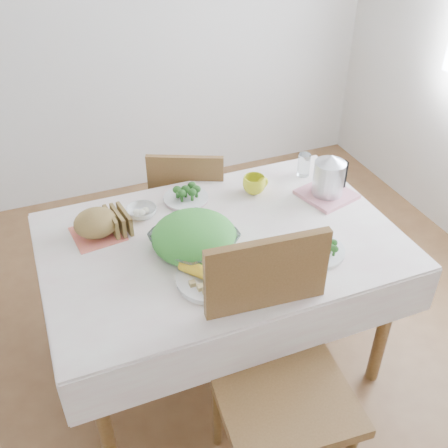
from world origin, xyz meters
name	(u,v)px	position (x,y,z in m)	size (l,w,h in m)	color
floor	(222,356)	(0.00, 0.00, 0.00)	(3.60, 3.60, 0.00)	brown
dining_table	(222,303)	(0.00, 0.00, 0.38)	(1.40, 0.90, 0.75)	brown
tablecloth	(221,240)	(0.00, 0.00, 0.76)	(1.50, 1.00, 0.01)	white
chair_near	(282,402)	(-0.01, -0.64, 0.47)	(0.48, 0.48, 1.06)	brown
chair_far	(191,208)	(0.09, 0.69, 0.46)	(0.40, 0.40, 0.89)	brown
salad_bowl	(194,241)	(-0.13, -0.02, 0.80)	(0.33, 0.33, 0.08)	white
dinner_plate_left	(212,279)	(-0.13, -0.23, 0.77)	(0.28, 0.28, 0.02)	white
dinner_plate_right	(316,251)	(0.33, -0.23, 0.77)	(0.24, 0.24, 0.02)	white
broccoli_plate	(186,198)	(-0.05, 0.34, 0.77)	(0.21, 0.21, 0.02)	beige
napkin	(98,234)	(-0.48, 0.23, 0.76)	(0.21, 0.21, 0.00)	#EC7058
bread_loaf	(96,223)	(-0.48, 0.23, 0.82)	(0.19, 0.18, 0.11)	olive
fruit_bowl	(142,212)	(-0.27, 0.29, 0.78)	(0.14, 0.14, 0.04)	white
yellow_mug	(254,185)	(0.28, 0.28, 0.81)	(0.11, 0.11, 0.09)	yellow
glass_tumbler	(304,164)	(0.58, 0.34, 0.83)	(0.06, 0.06, 0.12)	white
pink_tray	(326,195)	(0.59, 0.12, 0.77)	(0.23, 0.23, 0.02)	pink
electric_kettle	(329,174)	(0.59, 0.12, 0.88)	(0.15, 0.15, 0.20)	#B2B5BA
fork_left	(236,254)	(0.02, -0.12, 0.76)	(0.02, 0.18, 0.00)	silver
fork_right	(266,269)	(0.09, -0.25, 0.76)	(0.02, 0.16, 0.00)	silver
knife	(236,280)	(-0.04, -0.27, 0.76)	(0.02, 0.21, 0.00)	silver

